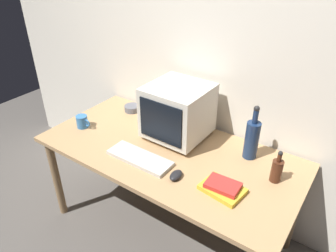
# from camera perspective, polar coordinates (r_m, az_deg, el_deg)

# --- Properties ---
(ground_plane) EXTENTS (6.00, 6.00, 0.00)m
(ground_plane) POSITION_cam_1_polar(r_m,az_deg,el_deg) (2.51, 0.00, -17.82)
(ground_plane) COLOR #56514C
(back_wall) EXTENTS (4.00, 0.08, 2.50)m
(back_wall) POSITION_cam_1_polar(r_m,az_deg,el_deg) (2.15, 7.33, 13.40)
(back_wall) COLOR silver
(back_wall) RESTS_ON ground
(desk) EXTENTS (1.68, 0.81, 0.72)m
(desk) POSITION_cam_1_polar(r_m,az_deg,el_deg) (2.08, 0.00, -6.11)
(desk) COLOR tan
(desk) RESTS_ON ground
(crt_monitor) EXTENTS (0.38, 0.39, 0.37)m
(crt_monitor) POSITION_cam_1_polar(r_m,az_deg,el_deg) (2.07, 1.79, 2.66)
(crt_monitor) COLOR beige
(crt_monitor) RESTS_ON desk
(keyboard) EXTENTS (0.42, 0.15, 0.02)m
(keyboard) POSITION_cam_1_polar(r_m,az_deg,el_deg) (1.95, -5.15, -5.79)
(keyboard) COLOR beige
(keyboard) RESTS_ON desk
(computer_mouse) EXTENTS (0.07, 0.10, 0.04)m
(computer_mouse) POSITION_cam_1_polar(r_m,az_deg,el_deg) (1.80, 1.44, -8.89)
(computer_mouse) COLOR black
(computer_mouse) RESTS_ON desk
(bottle_tall) EXTENTS (0.09, 0.09, 0.35)m
(bottle_tall) POSITION_cam_1_polar(r_m,az_deg,el_deg) (1.96, 14.94, -2.19)
(bottle_tall) COLOR navy
(bottle_tall) RESTS_ON desk
(bottle_short) EXTENTS (0.06, 0.06, 0.20)m
(bottle_short) POSITION_cam_1_polar(r_m,az_deg,el_deg) (1.85, 19.08, -7.51)
(bottle_short) COLOR #472314
(bottle_short) RESTS_ON desk
(book_stack) EXTENTS (0.24, 0.19, 0.05)m
(book_stack) POSITION_cam_1_polar(r_m,az_deg,el_deg) (1.74, 9.84, -10.94)
(book_stack) COLOR gold
(book_stack) RESTS_ON desk
(mug) EXTENTS (0.12, 0.08, 0.09)m
(mug) POSITION_cam_1_polar(r_m,az_deg,el_deg) (2.33, -15.23, 0.77)
(mug) COLOR #3370B2
(mug) RESTS_ON desk
(cd_spindle) EXTENTS (0.12, 0.12, 0.04)m
(cd_spindle) POSITION_cam_1_polar(r_m,az_deg,el_deg) (2.49, -6.50, 3.22)
(cd_spindle) COLOR #595B66
(cd_spindle) RESTS_ON desk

